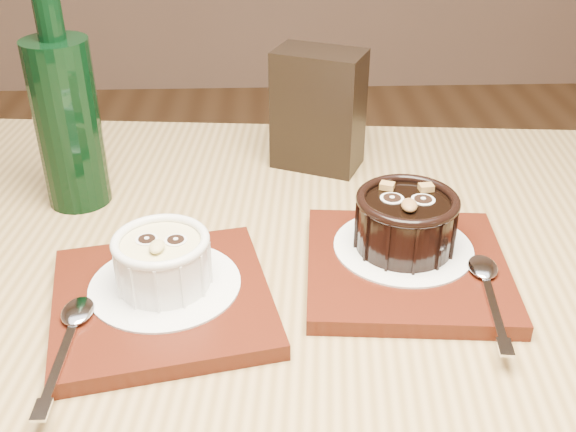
% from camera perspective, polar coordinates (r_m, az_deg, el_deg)
% --- Properties ---
extents(table, '(1.27, 0.90, 0.75)m').
position_cam_1_polar(table, '(0.65, -2.47, -13.86)').
color(table, olive).
rests_on(table, ground).
extents(tray_left, '(0.21, 0.21, 0.01)m').
position_cam_1_polar(tray_left, '(0.59, -10.56, -7.05)').
color(tray_left, '#4D190C').
rests_on(tray_left, table).
extents(doily_left, '(0.13, 0.13, 0.00)m').
position_cam_1_polar(doily_left, '(0.59, -10.36, -5.70)').
color(doily_left, white).
rests_on(doily_left, tray_left).
extents(ramekin_white, '(0.08, 0.08, 0.05)m').
position_cam_1_polar(ramekin_white, '(0.58, -10.60, -3.59)').
color(ramekin_white, white).
rests_on(ramekin_white, doily_left).
extents(spoon_left, '(0.03, 0.13, 0.01)m').
position_cam_1_polar(spoon_left, '(0.55, -18.21, -9.91)').
color(spoon_left, silver).
rests_on(spoon_left, tray_left).
extents(tray_right, '(0.19, 0.19, 0.01)m').
position_cam_1_polar(tray_right, '(0.63, 9.99, -4.32)').
color(tray_right, '#4D190C').
rests_on(tray_right, table).
extents(doily_right, '(0.13, 0.13, 0.00)m').
position_cam_1_polar(doily_right, '(0.64, 9.72, -2.59)').
color(doily_right, white).
rests_on(doily_right, tray_right).
extents(ramekin_dark, '(0.09, 0.09, 0.06)m').
position_cam_1_polar(ramekin_dark, '(0.62, 9.96, -0.27)').
color(ramekin_dark, black).
rests_on(ramekin_dark, doily_right).
extents(spoon_right, '(0.04, 0.14, 0.01)m').
position_cam_1_polar(spoon_right, '(0.60, 16.70, -6.05)').
color(spoon_right, silver).
rests_on(spoon_right, tray_right).
extents(condiment_stand, '(0.12, 0.10, 0.14)m').
position_cam_1_polar(condiment_stand, '(0.79, 2.59, 8.96)').
color(condiment_stand, black).
rests_on(condiment_stand, table).
extents(green_bottle, '(0.07, 0.07, 0.25)m').
position_cam_1_polar(green_bottle, '(0.74, -18.22, 7.93)').
color(green_bottle, black).
rests_on(green_bottle, table).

